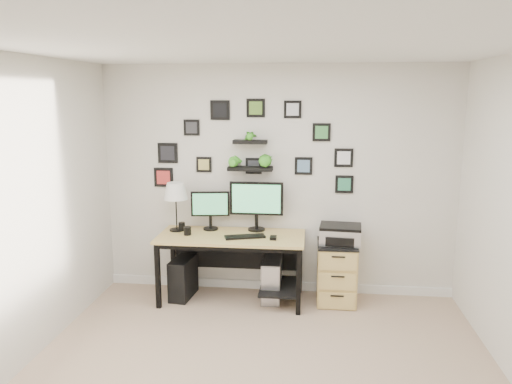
# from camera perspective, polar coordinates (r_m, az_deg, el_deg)

# --- Properties ---
(room) EXTENTS (4.00, 4.00, 4.00)m
(room) POSITION_cam_1_polar(r_m,az_deg,el_deg) (5.99, 2.36, -10.60)
(room) COLOR tan
(room) RESTS_ON ground
(desk) EXTENTS (1.60, 0.70, 0.75)m
(desk) POSITION_cam_1_polar(r_m,az_deg,el_deg) (5.55, -2.40, -6.10)
(desk) COLOR tan
(desk) RESTS_ON ground
(monitor_left) EXTENTS (0.43, 0.19, 0.44)m
(monitor_left) POSITION_cam_1_polar(r_m,az_deg,el_deg) (5.66, -5.25, -1.77)
(monitor_left) COLOR black
(monitor_left) RESTS_ON desk
(monitor_right) EXTENTS (0.60, 0.19, 0.56)m
(monitor_right) POSITION_cam_1_polar(r_m,az_deg,el_deg) (5.59, 0.05, -1.14)
(monitor_right) COLOR black
(monitor_right) RESTS_ON desk
(keyboard) EXTENTS (0.45, 0.26, 0.02)m
(keyboard) POSITION_cam_1_polar(r_m,az_deg,el_deg) (5.39, -1.28, -5.12)
(keyboard) COLOR black
(keyboard) RESTS_ON desk
(mouse) EXTENTS (0.07, 0.10, 0.03)m
(mouse) POSITION_cam_1_polar(r_m,az_deg,el_deg) (5.33, 1.98, -5.25)
(mouse) COLOR black
(mouse) RESTS_ON desk
(table_lamp) EXTENTS (0.27, 0.27, 0.55)m
(table_lamp) POSITION_cam_1_polar(r_m,az_deg,el_deg) (5.64, -9.17, -0.03)
(table_lamp) COLOR black
(table_lamp) RESTS_ON desk
(mug) EXTENTS (0.08, 0.08, 0.09)m
(mug) POSITION_cam_1_polar(r_m,az_deg,el_deg) (5.53, -7.84, -4.43)
(mug) COLOR black
(mug) RESTS_ON desk
(pen_cup) EXTENTS (0.07, 0.07, 0.10)m
(pen_cup) POSITION_cam_1_polar(r_m,az_deg,el_deg) (5.71, -8.48, -3.93)
(pen_cup) COLOR black
(pen_cup) RESTS_ON desk
(pc_tower_black) EXTENTS (0.25, 0.47, 0.45)m
(pc_tower_black) POSITION_cam_1_polar(r_m,az_deg,el_deg) (5.79, -8.32, -9.66)
(pc_tower_black) COLOR black
(pc_tower_black) RESTS_ON ground
(pc_tower_grey) EXTENTS (0.21, 0.47, 0.46)m
(pc_tower_grey) POSITION_cam_1_polar(r_m,az_deg,el_deg) (5.67, 1.81, -9.94)
(pc_tower_grey) COLOR gray
(pc_tower_grey) RESTS_ON ground
(file_cabinet) EXTENTS (0.43, 0.53, 0.67)m
(file_cabinet) POSITION_cam_1_polar(r_m,az_deg,el_deg) (5.64, 9.18, -9.06)
(file_cabinet) COLOR tan
(file_cabinet) RESTS_ON ground
(printer) EXTENTS (0.47, 0.39, 0.20)m
(printer) POSITION_cam_1_polar(r_m,az_deg,el_deg) (5.52, 9.61, -4.78)
(printer) COLOR silver
(printer) RESTS_ON file_cabinet
(wall_decor) EXTENTS (2.28, 0.18, 1.04)m
(wall_decor) POSITION_cam_1_polar(r_m,az_deg,el_deg) (5.57, -0.54, 4.82)
(wall_decor) COLOR black
(wall_decor) RESTS_ON ground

